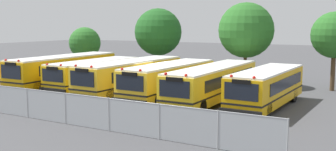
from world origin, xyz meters
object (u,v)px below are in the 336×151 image
at_px(school_bus_2, 131,75).
at_px(school_bus_5, 267,87).
at_px(tree_3, 334,34).
at_px(traffic_cone, 115,119).
at_px(tree_2, 244,29).
at_px(school_bus_3, 169,79).
at_px(tree_0, 84,44).
at_px(tree_1, 159,32).
at_px(school_bus_0, 64,69).
at_px(school_bus_4, 213,82).
at_px(school_bus_1, 94,73).

bearing_deg(school_bus_2, school_bus_5, 179.99).
height_order(tree_3, traffic_cone, tree_3).
bearing_deg(tree_2, school_bus_3, -107.42).
relative_size(tree_0, tree_1, 0.73).
distance_m(school_bus_2, school_bus_3, 3.64).
height_order(school_bus_0, school_bus_4, school_bus_0).
distance_m(tree_1, traffic_cone, 19.69).
xyz_separation_m(tree_3, traffic_cone, (-8.56, -17.40, -4.30)).
height_order(school_bus_4, school_bus_5, school_bus_4).
bearing_deg(school_bus_3, tree_0, -27.57).
xyz_separation_m(school_bus_5, tree_0, (-22.57, 8.28, 1.87)).
height_order(school_bus_3, traffic_cone, school_bus_3).
relative_size(school_bus_2, tree_2, 1.56).
relative_size(school_bus_2, tree_0, 2.24).
height_order(school_bus_4, tree_2, tree_2).
bearing_deg(school_bus_4, tree_2, -85.36).
bearing_deg(school_bus_0, tree_1, -115.82).
distance_m(tree_1, tree_3, 16.38).
bearing_deg(tree_1, school_bus_3, -55.04).
distance_m(school_bus_4, tree_2, 9.02).
bearing_deg(school_bus_2, tree_2, -126.62).
bearing_deg(traffic_cone, school_bus_0, 144.48).
height_order(school_bus_3, school_bus_4, school_bus_3).
bearing_deg(school_bus_3, school_bus_0, -1.24).
height_order(school_bus_1, school_bus_3, school_bus_3).
xyz_separation_m(school_bus_2, tree_1, (-2.99, 9.08, 3.12)).
bearing_deg(school_bus_5, tree_0, -18.65).
relative_size(school_bus_5, tree_1, 1.36).
distance_m(tree_0, tree_2, 18.20).
distance_m(school_bus_1, tree_1, 9.65).
bearing_deg(school_bus_2, school_bus_0, 0.85).
xyz_separation_m(school_bus_1, tree_1, (0.74, 9.08, 3.20)).
relative_size(school_bus_3, school_bus_4, 0.86).
bearing_deg(traffic_cone, school_bus_1, 135.28).
relative_size(school_bus_1, tree_0, 1.88).
bearing_deg(school_bus_5, school_bus_4, 1.10).
distance_m(tree_0, traffic_cone, 23.67).
relative_size(school_bus_0, school_bus_5, 1.23).
height_order(tree_0, tree_2, tree_2).
bearing_deg(school_bus_1, traffic_cone, 135.25).
height_order(tree_1, traffic_cone, tree_1).
bearing_deg(tree_2, traffic_cone, -94.97).
distance_m(school_bus_2, school_bus_5, 10.72).
distance_m(school_bus_4, traffic_cone, 8.63).
bearing_deg(tree_0, school_bus_5, -20.15).
height_order(school_bus_0, school_bus_1, school_bus_0).
xyz_separation_m(school_bus_0, traffic_cone, (11.94, -8.52, -1.20)).
bearing_deg(tree_3, school_bus_3, -136.41).
relative_size(tree_1, traffic_cone, 13.66).
xyz_separation_m(school_bus_2, school_bus_4, (7.01, -0.21, -0.03)).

